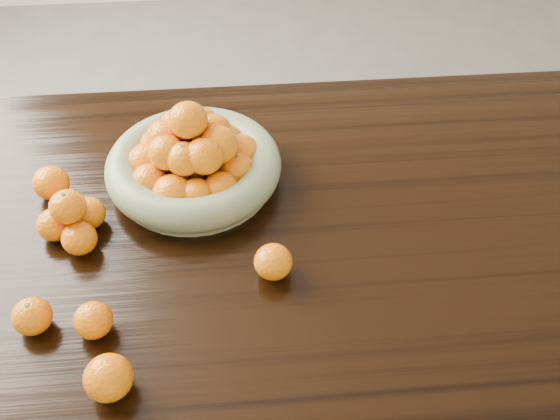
{
  "coord_description": "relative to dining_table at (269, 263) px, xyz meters",
  "views": [
    {
      "loc": [
        -0.05,
        -0.81,
        1.62
      ],
      "look_at": [
        0.02,
        -0.02,
        0.83
      ],
      "focal_mm": 40.0,
      "sensor_mm": 36.0,
      "label": 1
    }
  ],
  "objects": [
    {
      "name": "fruit_bowl",
      "position": [
        -0.14,
        0.16,
        0.14
      ],
      "size": [
        0.36,
        0.36,
        0.19
      ],
      "rotation": [
        0.0,
        0.0,
        0.04
      ],
      "color": "gray",
      "rests_on": "dining_table"
    },
    {
      "name": "loose_orange_3",
      "position": [
        -0.42,
        0.14,
        0.12
      ],
      "size": [
        0.07,
        0.07,
        0.07
      ],
      "primitive_type": "ellipsoid",
      "color": "orange",
      "rests_on": "dining_table"
    },
    {
      "name": "dining_table",
      "position": [
        0.0,
        0.0,
        0.0
      ],
      "size": [
        2.0,
        1.0,
        0.75
      ],
      "color": "black",
      "rests_on": "ground"
    },
    {
      "name": "loose_orange_1",
      "position": [
        -0.26,
        -0.31,
        0.12
      ],
      "size": [
        0.07,
        0.07,
        0.07
      ],
      "primitive_type": "ellipsoid",
      "color": "orange",
      "rests_on": "dining_table"
    },
    {
      "name": "loose_orange_4",
      "position": [
        -0.3,
        -0.2,
        0.12
      ],
      "size": [
        0.06,
        0.06,
        0.06
      ],
      "primitive_type": "ellipsoid",
      "color": "orange",
      "rests_on": "dining_table"
    },
    {
      "name": "loose_orange_0",
      "position": [
        -0.4,
        -0.18,
        0.12
      ],
      "size": [
        0.06,
        0.06,
        0.06
      ],
      "primitive_type": "ellipsoid",
      "color": "orange",
      "rests_on": "dining_table"
    },
    {
      "name": "orange_pyramid",
      "position": [
        -0.36,
        0.02,
        0.13
      ],
      "size": [
        0.12,
        0.13,
        0.11
      ],
      "rotation": [
        0.0,
        0.0,
        0.4
      ],
      "color": "orange",
      "rests_on": "dining_table"
    },
    {
      "name": "loose_orange_2",
      "position": [
        0.0,
        -0.1,
        0.12
      ],
      "size": [
        0.07,
        0.07,
        0.06
      ],
      "primitive_type": "ellipsoid",
      "color": "orange",
      "rests_on": "dining_table"
    },
    {
      "name": "ground",
      "position": [
        0.0,
        0.0,
        -0.66
      ],
      "size": [
        5.0,
        5.0,
        0.0
      ],
      "primitive_type": "plane",
      "color": "#5C5A57",
      "rests_on": "ground"
    }
  ]
}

